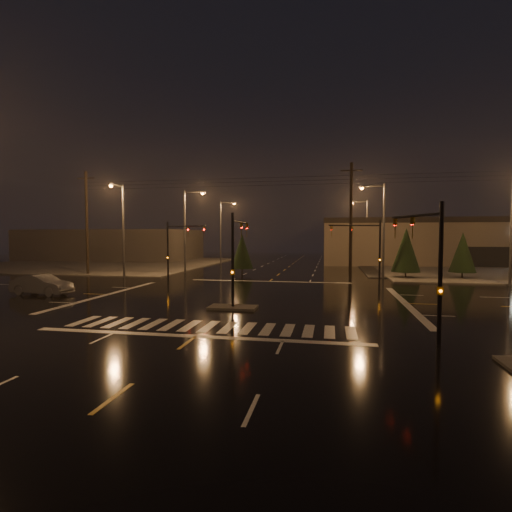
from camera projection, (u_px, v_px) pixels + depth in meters
The scene contains 23 objects.
ground at pixel (246, 299), 28.95m from camera, with size 140.00×140.00×0.00m, color black.
sidewalk_nw at pixel (103, 264), 63.94m from camera, with size 36.00×36.00×0.12m, color #484540.
median_island at pixel (233, 307), 25.02m from camera, with size 3.00×1.60×0.15m, color #484540.
crosswalk at pixel (209, 326), 20.12m from camera, with size 15.00×2.60×0.01m, color beige.
stop_bar_near at pixel (196, 336), 18.16m from camera, with size 16.00×0.50×0.01m, color beige.
stop_bar_far at pixel (269, 281), 39.74m from camera, with size 16.00×0.50×0.01m, color beige.
retail_building at pixel (505, 240), 67.40m from camera, with size 60.20×28.30×7.20m.
commercial_block at pixel (114, 245), 76.50m from camera, with size 30.00×18.00×5.60m, color #453F3D.
signal_mast_median at pixel (236, 248), 25.74m from camera, with size 0.25×4.59×6.00m.
signal_mast_ne at pixel (369, 244), 36.94m from camera, with size 4.84×1.86×6.00m.
signal_mast_nw at pixel (176, 243), 40.46m from camera, with size 4.84×1.86×6.00m.
signal_mast_se at pixel (429, 256), 17.29m from camera, with size 1.55×3.87×6.00m.
streetlight_1 at pixel (187, 225), 48.38m from camera, with size 2.77×0.32×10.00m.
streetlight_2 at pixel (222, 228), 64.08m from camera, with size 2.77×0.32×10.00m.
streetlight_3 at pixel (381, 224), 42.28m from camera, with size 2.77×0.32×10.00m.
streetlight_4 at pixel (365, 227), 61.90m from camera, with size 2.77×0.32×10.00m.
streetlight_5 at pixel (122, 224), 42.58m from camera, with size 0.32×2.77×10.00m.
utility_pole_0 at pixel (87, 222), 46.44m from camera, with size 2.20×0.32×12.00m.
utility_pole_1 at pixel (351, 220), 40.89m from camera, with size 2.20×0.32×12.00m.
conifer_0 at pixel (406, 250), 42.51m from camera, with size 2.99×2.99×5.37m.
conifer_1 at pixel (463, 252), 42.05m from camera, with size 2.70×2.70×4.92m.
conifer_3 at pixel (242, 251), 46.70m from camera, with size 2.59×2.59×4.75m.
car_crossing at pixel (42, 285), 30.76m from camera, with size 1.66×4.76×1.57m, color #585B60.
Camera 1 is at (6.03, -28.12, 4.61)m, focal length 28.00 mm.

